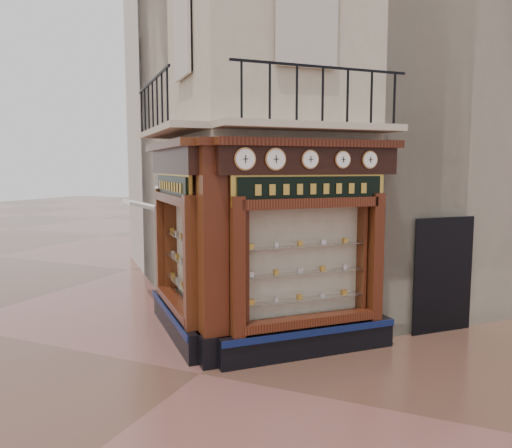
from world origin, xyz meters
The scene contains 16 objects.
ground centered at (0.00, 0.00, 0.00)m, with size 80.00×80.00×0.00m, color #543427.
main_building centered at (0.00, 6.16, 6.00)m, with size 8.00×8.00×12.00m, color beige.
neighbour_left centered at (-2.47, 8.63, 5.50)m, with size 8.00×8.00×11.00m, color beige.
neighbour_right centered at (2.47, 8.63, 5.50)m, with size 8.00×8.00×11.00m, color beige.
shopfront_left centered at (-1.41, 1.57, 1.98)m, with size 2.86×2.86×3.98m.
shopfront_right centered at (1.41, 1.57, 1.98)m, with size 2.86×2.86×3.98m.
corner_pilaster centered at (0.00, 0.50, 1.95)m, with size 0.85×0.85×3.98m.
balcony centered at (0.00, 1.49, 4.22)m, with size 5.94×2.97×1.03m.
clock_a centered at (0.62, 0.51, 3.62)m, with size 0.30×0.30×0.38m.
clock_b centered at (1.01, 0.90, 3.62)m, with size 0.31×0.31×0.38m.
clock_c centered at (1.47, 1.37, 3.62)m, with size 0.27×0.27×0.33m.
clock_d centered at (1.94, 1.83, 3.62)m, with size 0.26×0.26×0.32m.
clock_e centered at (2.34, 2.24, 3.62)m, with size 0.27×0.27×0.33m.
awning centered at (-3.48, 3.27, 0.00)m, with size 1.50×0.90×0.08m, color silver, non-canonical shape.
signboard_left centered at (-1.46, 1.51, 3.10)m, with size 2.09×2.09×0.56m.
signboard_right centered at (1.46, 1.51, 3.10)m, with size 2.19×2.19×0.59m.
Camera 1 is at (4.14, -7.04, 3.49)m, focal length 35.00 mm.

